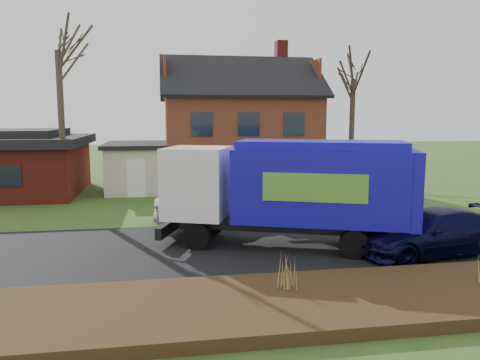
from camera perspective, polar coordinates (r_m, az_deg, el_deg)
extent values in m
plane|color=#30521B|center=(16.19, 0.69, -8.19)|extent=(120.00, 120.00, 0.00)
cube|color=black|center=(16.19, 0.69, -8.15)|extent=(80.00, 7.00, 0.02)
cube|color=black|center=(11.25, 5.60, -14.80)|extent=(80.00, 3.50, 0.30)
cube|color=beige|center=(29.86, -0.26, 1.86)|extent=(9.00, 7.50, 2.70)
cube|color=#502717|center=(29.70, -0.26, 7.14)|extent=(9.00, 7.50, 2.80)
cube|color=maroon|center=(31.54, 5.01, 15.10)|extent=(0.70, 0.90, 1.60)
cube|color=beige|center=(29.02, -12.27, 1.41)|extent=(3.50, 5.50, 2.60)
cube|color=black|center=(28.90, -12.35, 4.20)|extent=(3.90, 5.90, 0.24)
cylinder|color=black|center=(15.84, -5.29, -6.82)|extent=(0.99, 0.63, 0.94)
cylinder|color=black|center=(17.61, -3.54, -5.30)|extent=(0.99, 0.63, 0.94)
cylinder|color=black|center=(15.24, 13.74, -7.62)|extent=(0.99, 0.63, 0.94)
cylinder|color=black|center=(17.07, 13.48, -5.94)|extent=(0.99, 0.63, 0.94)
cylinder|color=black|center=(15.34, 18.16, -7.69)|extent=(0.99, 0.63, 0.94)
cylinder|color=black|center=(17.16, 17.41, -6.01)|extent=(0.99, 0.63, 0.94)
cube|color=black|center=(16.11, 6.54, -5.50)|extent=(7.63, 3.75, 0.32)
cube|color=white|center=(16.46, -5.18, -0.25)|extent=(2.74, 2.84, 2.43)
cube|color=black|center=(16.75, -8.44, 0.31)|extent=(0.77, 1.88, 0.81)
cube|color=black|center=(17.11, -8.61, -5.68)|extent=(1.01, 2.19, 0.41)
cube|color=#160DA7|center=(15.80, 9.72, -0.67)|extent=(6.11, 4.12, 2.43)
cube|color=#160DA7|center=(15.66, 9.83, 4.23)|extent=(5.76, 3.77, 0.27)
cube|color=#160DA7|center=(16.01, 20.25, -1.26)|extent=(1.11, 2.26, 2.61)
cube|color=#569B33|center=(14.66, 9.07, -0.96)|extent=(3.05, 1.18, 0.90)
cube|color=#569B33|center=(16.93, 9.38, 0.21)|extent=(3.05, 1.18, 0.90)
imported|color=#A0A4A7|center=(19.39, -3.95, -3.31)|extent=(4.40, 1.56, 1.44)
imported|color=black|center=(16.42, 22.34, -5.90)|extent=(5.31, 2.70, 1.48)
cylinder|color=#443A29|center=(25.56, -20.89, 5.95)|extent=(0.32, 0.32, 7.70)
cylinder|color=#3F2E25|center=(27.62, 13.43, 5.10)|extent=(0.30, 0.30, 6.49)
cylinder|color=#3C2B24|center=(37.77, 3.56, 6.70)|extent=(0.28, 0.28, 7.43)
cone|color=#A08246|center=(11.60, 5.89, -11.02)|extent=(0.04, 0.04, 0.86)
cone|color=#A08246|center=(11.57, 5.23, -11.07)|extent=(0.04, 0.04, 0.86)
cone|color=#A08246|center=(11.64, 6.55, -10.97)|extent=(0.04, 0.04, 0.86)
cone|color=#A08246|center=(11.70, 5.75, -10.86)|extent=(0.04, 0.04, 0.86)
cone|color=#A08246|center=(11.50, 6.04, -11.19)|extent=(0.04, 0.04, 0.86)
cone|color=#9F8D46|center=(13.41, 27.26, -9.26)|extent=(0.04, 0.04, 0.86)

